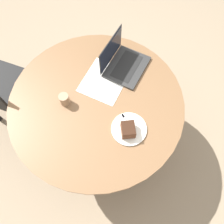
{
  "coord_description": "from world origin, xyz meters",
  "views": [
    {
      "loc": [
        0.69,
        0.14,
        2.04
      ],
      "look_at": [
        0.1,
        0.11,
        0.78
      ],
      "focal_mm": 35.0,
      "sensor_mm": 36.0,
      "label": 1
    }
  ],
  "objects": [
    {
      "name": "fork",
      "position": [
        0.15,
        0.21,
        0.76
      ],
      "size": [
        0.16,
        0.1,
        0.0
      ],
      "rotation": [
        0.0,
        0.0,
        9.96
      ],
      "color": "silver",
      "rests_on": "plate"
    },
    {
      "name": "paper_document",
      "position": [
        -0.16,
        0.04,
        0.75
      ],
      "size": [
        0.4,
        0.38,
        0.0
      ],
      "rotation": [
        0.0,
        0.0,
        -0.39
      ],
      "color": "white",
      "rests_on": "dining_table"
    },
    {
      "name": "plate",
      "position": [
        0.19,
        0.22,
        0.75
      ],
      "size": [
        0.23,
        0.23,
        0.01
      ],
      "color": "silver",
      "rests_on": "dining_table"
    },
    {
      "name": "chair",
      "position": [
        -0.19,
        -0.82,
        0.5
      ],
      "size": [
        0.53,
        0.53,
        0.99
      ],
      "rotation": [
        0.0,
        0.0,
        7.54
      ],
      "color": "black",
      "rests_on": "ground_plane"
    },
    {
      "name": "laptop",
      "position": [
        -0.3,
        0.17,
        0.78
      ],
      "size": [
        0.39,
        0.37,
        0.22
      ],
      "rotation": [
        0.0,
        0.0,
        5.85
      ],
      "color": "#2D2D2D",
      "rests_on": "dining_table"
    },
    {
      "name": "coffee_glass",
      "position": [
        0.02,
        -0.2,
        0.79
      ],
      "size": [
        0.06,
        0.06,
        0.09
      ],
      "color": "#997556",
      "rests_on": "dining_table"
    },
    {
      "name": "ground_plane",
      "position": [
        0.0,
        0.0,
        0.0
      ],
      "size": [
        12.0,
        12.0,
        0.0
      ],
      "primitive_type": "plane",
      "color": "gray"
    },
    {
      "name": "cake_slice",
      "position": [
        0.21,
        0.22,
        0.79
      ],
      "size": [
        0.11,
        0.1,
        0.07
      ],
      "rotation": [
        0.0,
        0.0,
        0.15
      ],
      "color": "brown",
      "rests_on": "plate"
    },
    {
      "name": "dining_table",
      "position": [
        0.0,
        0.0,
        0.59
      ],
      "size": [
        1.19,
        1.19,
        0.74
      ],
      "color": "brown",
      "rests_on": "ground_plane"
    }
  ]
}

